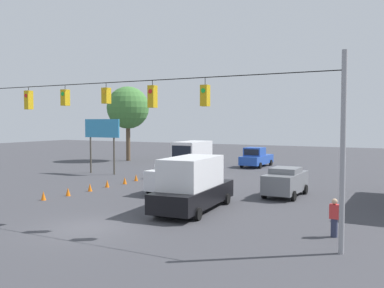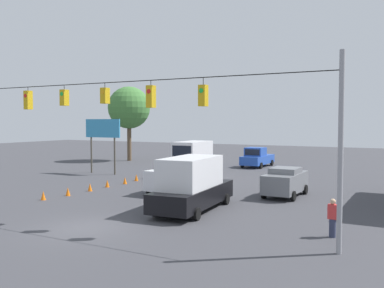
{
  "view_description": "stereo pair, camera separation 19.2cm",
  "coord_description": "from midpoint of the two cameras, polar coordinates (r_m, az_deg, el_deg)",
  "views": [
    {
      "loc": [
        -13.4,
        14.94,
        4.9
      ],
      "look_at": [
        1.36,
        -12.86,
        3.24
      ],
      "focal_mm": 40.0,
      "sensor_mm": 36.0,
      "label": 1
    },
    {
      "loc": [
        -13.57,
        14.85,
        4.9
      ],
      "look_at": [
        1.36,
        -12.86,
        3.24
      ],
      "focal_mm": 40.0,
      "sensor_mm": 36.0,
      "label": 2
    }
  ],
  "objects": [
    {
      "name": "overhead_signal_span",
      "position": [
        21.18,
        -11.25,
        2.94
      ],
      "size": [
        22.13,
        0.38,
        7.5
      ],
      "color": "#939399",
      "rests_on": "ground_plane"
    },
    {
      "name": "pedestrian",
      "position": [
        19.29,
        18.52,
        -9.34
      ],
      "size": [
        0.4,
        0.28,
        1.64
      ],
      "color": "#2D334C",
      "rests_on": "ground_plane"
    },
    {
      "name": "pickup_truck_blue_withflow_deep",
      "position": [
        46.78,
        8.78,
        -1.82
      ],
      "size": [
        2.32,
        5.45,
        2.12
      ],
      "color": "#234CB2",
      "rests_on": "ground_plane"
    },
    {
      "name": "ground_plane",
      "position": [
        20.68,
        -13.68,
        -10.77
      ],
      "size": [
        140.0,
        140.0,
        0.0
      ],
      "primitive_type": "plane",
      "color": "#3D3D42"
    },
    {
      "name": "traffic_cone_fourth",
      "position": [
        32.59,
        -11.07,
        -5.19
      ],
      "size": [
        0.32,
        0.32,
        0.56
      ],
      "primitive_type": "cone",
      "color": "orange",
      "rests_on": "ground_plane"
    },
    {
      "name": "roadside_billboard",
      "position": [
        40.81,
        -11.7,
        1.43
      ],
      "size": [
        3.99,
        0.16,
        5.12
      ],
      "color": "#4C473D",
      "rests_on": "ground_plane"
    },
    {
      "name": "traffic_cone_farthest",
      "position": [
        35.63,
        -7.28,
        -4.45
      ],
      "size": [
        0.32,
        0.32,
        0.56
      ],
      "primitive_type": "cone",
      "color": "orange",
      "rests_on": "ground_plane"
    },
    {
      "name": "traffic_cone_nearest",
      "position": [
        28.37,
        -19.04,
        -6.52
      ],
      "size": [
        0.32,
        0.32,
        0.56
      ],
      "primitive_type": "cone",
      "color": "orange",
      "rests_on": "ground_plane"
    },
    {
      "name": "traffic_cone_fifth",
      "position": [
        34.0,
        -8.77,
        -4.83
      ],
      "size": [
        0.32,
        0.32,
        0.56
      ],
      "primitive_type": "cone",
      "color": "orange",
      "rests_on": "ground_plane"
    },
    {
      "name": "sedan_grey_oncoming_far",
      "position": [
        28.72,
        12.52,
        -4.88
      ],
      "size": [
        2.16,
        4.48,
        1.89
      ],
      "color": "slate",
      "rests_on": "ground_plane"
    },
    {
      "name": "traffic_cone_third",
      "position": [
        31.02,
        -13.28,
        -5.63
      ],
      "size": [
        0.32,
        0.32,
        0.56
      ],
      "primitive_type": "cone",
      "color": "orange",
      "rests_on": "ground_plane"
    },
    {
      "name": "tree_horizon_left",
      "position": [
        53.86,
        -8.3,
        4.78
      ],
      "size": [
        5.24,
        5.24,
        9.25
      ],
      "color": "brown",
      "rests_on": "ground_plane"
    },
    {
      "name": "box_truck_silver_withflow_far",
      "position": [
        38.02,
        0.14,
        -2.07
      ],
      "size": [
        2.62,
        6.72,
        3.12
      ],
      "color": "#A8AAB2",
      "rests_on": "ground_plane"
    },
    {
      "name": "box_truck_black_crossing_near",
      "position": [
        23.55,
        0.24,
        -5.39
      ],
      "size": [
        2.95,
        7.09,
        2.96
      ],
      "color": "black",
      "rests_on": "ground_plane"
    },
    {
      "name": "sedan_white_withflow_mid",
      "position": [
        29.6,
        -2.57,
        -4.46
      ],
      "size": [
        2.01,
        4.36,
        2.02
      ],
      "color": "silver",
      "rests_on": "ground_plane"
    },
    {
      "name": "traffic_cone_second",
      "position": [
        29.46,
        -16.04,
        -6.12
      ],
      "size": [
        0.32,
        0.32,
        0.56
      ],
      "primitive_type": "cone",
      "color": "orange",
      "rests_on": "ground_plane"
    }
  ]
}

